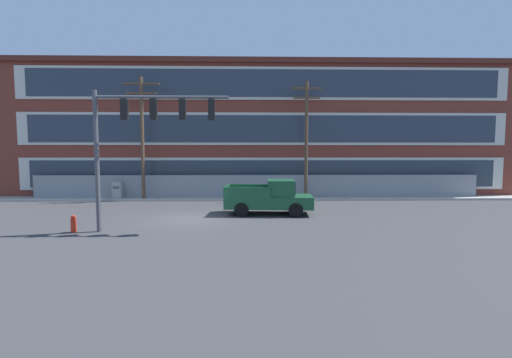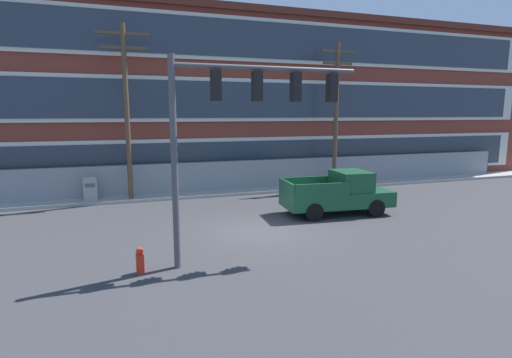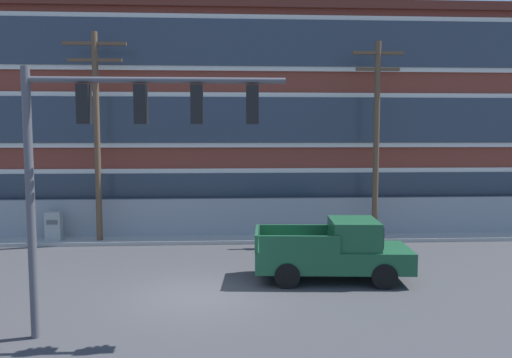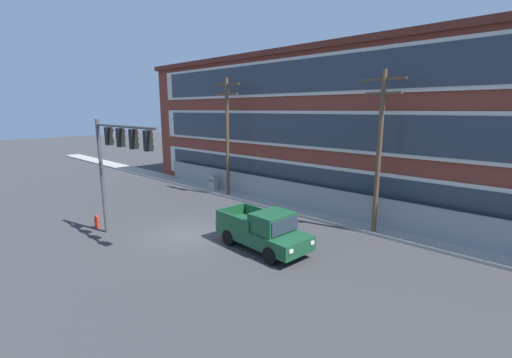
# 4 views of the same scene
# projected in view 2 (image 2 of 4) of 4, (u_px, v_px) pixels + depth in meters

# --- Properties ---
(ground_plane) EXTENTS (160.00, 160.00, 0.00)m
(ground_plane) POSITION_uv_depth(u_px,v_px,m) (258.00, 230.00, 16.09)
(ground_plane) COLOR #38383A
(sidewalk_building_side) EXTENTS (80.00, 1.91, 0.16)m
(sidewalk_building_side) POSITION_uv_depth(u_px,v_px,m) (215.00, 193.00, 23.37)
(sidewalk_building_side) COLOR #9E9B93
(sidewalk_building_side) RESTS_ON ground
(brick_mill_building) EXTENTS (42.21, 12.06, 10.96)m
(brick_mill_building) POSITION_uv_depth(u_px,v_px,m) (252.00, 102.00, 30.16)
(brick_mill_building) COLOR brown
(brick_mill_building) RESTS_ON ground
(chain_link_fence) EXTENTS (34.62, 0.06, 1.88)m
(chain_link_fence) POSITION_uv_depth(u_px,v_px,m) (275.00, 174.00, 24.78)
(chain_link_fence) COLOR gray
(chain_link_fence) RESTS_ON ground
(traffic_signal_mast) EXTENTS (6.00, 0.43, 6.32)m
(traffic_signal_mast) POSITION_uv_depth(u_px,v_px,m) (240.00, 111.00, 12.09)
(traffic_signal_mast) COLOR #4C4C51
(traffic_signal_mast) RESTS_ON ground
(pickup_truck_dark_green) EXTENTS (5.21, 2.44, 2.01)m
(pickup_truck_dark_green) POSITION_uv_depth(u_px,v_px,m) (339.00, 194.00, 18.62)
(pickup_truck_dark_green) COLOR #194C2D
(pickup_truck_dark_green) RESTS_ON ground
(utility_pole_near_corner) EXTENTS (2.68, 0.26, 9.14)m
(utility_pole_near_corner) POSITION_uv_depth(u_px,v_px,m) (126.00, 105.00, 20.65)
(utility_pole_near_corner) COLOR brown
(utility_pole_near_corner) RESTS_ON ground
(utility_pole_midblock) EXTENTS (2.26, 0.26, 8.82)m
(utility_pole_midblock) POSITION_uv_depth(u_px,v_px,m) (336.00, 110.00, 24.34)
(utility_pole_midblock) COLOR brown
(utility_pole_midblock) RESTS_ON ground
(electrical_cabinet) EXTENTS (0.67, 0.48, 1.41)m
(electrical_cabinet) POSITION_uv_depth(u_px,v_px,m) (91.00, 190.00, 20.84)
(electrical_cabinet) COLOR #939993
(electrical_cabinet) RESTS_ON ground
(fire_hydrant) EXTENTS (0.24, 0.24, 0.78)m
(fire_hydrant) POSITION_uv_depth(u_px,v_px,m) (140.00, 261.00, 11.73)
(fire_hydrant) COLOR red
(fire_hydrant) RESTS_ON ground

